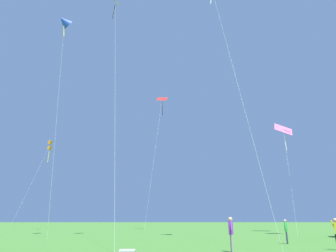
# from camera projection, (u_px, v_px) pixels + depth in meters

# --- Properties ---
(kite_orange_box) EXTENTS (1.74, 7.18, 14.29)m
(kite_orange_box) POSITION_uv_depth(u_px,v_px,m) (50.00, 146.00, 48.94)
(kite_orange_box) COLOR orange
(kite_orange_box) RESTS_ON ground_plane
(kite_blue_delta) EXTENTS (3.81, 5.98, 23.48)m
(kite_blue_delta) POSITION_uv_depth(u_px,v_px,m) (64.00, 22.00, 32.57)
(kite_blue_delta) COLOR blue
(kite_blue_delta) RESTS_ON ground_plane
(kite_pink_low) EXTENTS (5.34, 9.79, 14.82)m
(kite_pink_low) POSITION_uv_depth(u_px,v_px,m) (284.00, 133.00, 40.93)
(kite_pink_low) COLOR pink
(kite_pink_low) RESTS_ON ground_plane
(kite_red_high) EXTENTS (3.19, 11.78, 23.11)m
(kite_red_high) POSITION_uv_depth(u_px,v_px,m) (162.00, 104.00, 52.51)
(kite_red_high) COLOR red
(kite_red_high) RESTS_ON ground_plane
(kite_yellow_diamond) EXTENTS (3.70, 12.28, 25.27)m
(kite_yellow_diamond) POSITION_uv_depth(u_px,v_px,m) (115.00, 11.00, 31.32)
(kite_yellow_diamond) COLOR yellow
(kite_yellow_diamond) RESTS_ON ground_plane
(person_in_blue_jacket) EXTENTS (0.26, 0.49, 1.57)m
(person_in_blue_jacket) POSITION_uv_depth(u_px,v_px,m) (286.00, 229.00, 19.85)
(person_in_blue_jacket) COLOR #2D3351
(person_in_blue_jacket) RESTS_ON ground_plane
(person_with_spool) EXTENTS (0.23, 0.54, 1.68)m
(person_with_spool) POSITION_uv_depth(u_px,v_px,m) (231.00, 231.00, 14.81)
(person_with_spool) COLOR gray
(person_with_spool) RESTS_ON ground_plane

